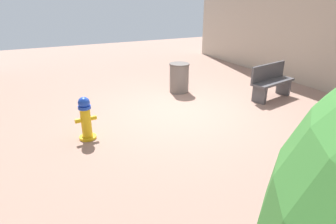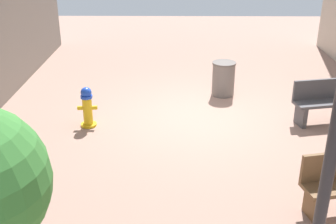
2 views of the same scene
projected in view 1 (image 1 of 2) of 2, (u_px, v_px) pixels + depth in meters
ground_plane at (180, 111)px, 7.15m from camera, size 23.40×23.40×0.00m
fire_hydrant at (86, 118)px, 5.62m from camera, size 0.42×0.40×0.88m
bench_near at (271, 81)px, 7.90m from camera, size 1.49×0.72×0.95m
trash_bin at (179, 78)px, 8.43m from camera, size 0.59×0.59×0.86m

